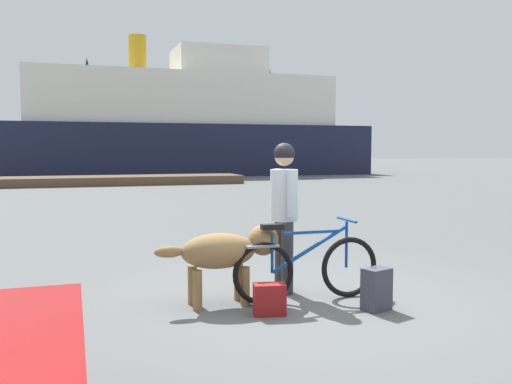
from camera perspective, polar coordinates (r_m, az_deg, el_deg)
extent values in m
plane|color=#595B5B|center=(6.22, 5.77, -11.17)|extent=(160.00, 160.00, 0.00)
torus|color=black|center=(6.37, 9.62, -7.66)|extent=(0.69, 0.06, 0.69)
torus|color=black|center=(5.97, 0.77, -8.43)|extent=(0.69, 0.06, 0.69)
cube|color=navy|center=(6.09, 5.80, -4.16)|extent=(0.66, 0.03, 0.03)
cube|color=navy|center=(6.11, 5.62, -5.88)|extent=(0.88, 0.03, 0.49)
cylinder|color=navy|center=(5.95, 1.68, -6.38)|extent=(0.03, 0.03, 0.42)
cylinder|color=navy|center=(6.30, 9.33, -5.38)|extent=(0.03, 0.03, 0.52)
cube|color=black|center=(5.91, 1.69, -3.62)|extent=(0.24, 0.10, 0.06)
cylinder|color=navy|center=(6.26, 9.36, -2.85)|extent=(0.03, 0.44, 0.03)
cube|color=slate|center=(5.90, 0.59, -5.60)|extent=(0.36, 0.14, 0.02)
cylinder|color=#333338|center=(6.60, 2.54, -6.48)|extent=(0.14, 0.14, 0.84)
cylinder|color=#333338|center=(6.40, 3.25, -6.83)|extent=(0.14, 0.14, 0.84)
cylinder|color=silver|center=(6.40, 2.92, -0.32)|extent=(0.32, 0.32, 0.60)
cylinder|color=silver|center=(6.60, 2.23, 0.13)|extent=(0.09, 0.09, 0.53)
cylinder|color=silver|center=(6.19, 3.66, -0.16)|extent=(0.09, 0.09, 0.53)
sphere|color=tan|center=(6.38, 2.93, 3.73)|extent=(0.23, 0.23, 0.23)
sphere|color=black|center=(6.38, 2.93, 4.00)|extent=(0.25, 0.25, 0.25)
ellipsoid|color=olive|center=(5.93, -3.90, -6.09)|extent=(0.81, 0.45, 0.38)
sphere|color=olive|center=(6.06, 0.74, -5.00)|extent=(0.33, 0.33, 0.33)
ellipsoid|color=olive|center=(5.82, -8.94, -6.13)|extent=(0.32, 0.12, 0.12)
cylinder|color=olive|center=(6.20, -1.81, -9.19)|extent=(0.10, 0.10, 0.42)
cylinder|color=olive|center=(5.97, -1.13, -9.73)|extent=(0.10, 0.10, 0.42)
cylinder|color=olive|center=(6.07, -6.58, -9.50)|extent=(0.10, 0.10, 0.42)
cylinder|color=olive|center=(5.84, -6.08, -10.07)|extent=(0.10, 0.10, 0.42)
cube|color=#3F3F4C|center=(5.95, 12.34, -9.78)|extent=(0.33, 0.28, 0.44)
cube|color=maroon|center=(5.67, 1.41, -11.03)|extent=(0.35, 0.24, 0.32)
cube|color=brown|center=(26.73, -19.99, 1.04)|extent=(17.16, 2.62, 0.40)
cube|color=#191E38|center=(36.41, -7.52, 4.30)|extent=(23.72, 7.08, 3.18)
cube|color=silver|center=(36.55, -7.57, 9.31)|extent=(18.97, 5.95, 3.20)
cube|color=silver|center=(37.36, -3.94, 13.09)|extent=(5.69, 4.25, 1.80)
cylinder|color=#BF8C19|center=(36.47, -12.14, 13.70)|extent=(1.10, 1.10, 2.40)
cylinder|color=#4C331E|center=(49.38, -12.02, 3.61)|extent=(0.34, 0.34, 2.04)
cone|color=#19471E|center=(49.55, -12.11, 9.17)|extent=(3.60, 3.60, 7.57)
cylinder|color=#4C331E|center=(55.43, 1.02, 3.79)|extent=(0.46, 0.46, 2.04)
cone|color=#143819|center=(55.65, 1.02, 9.64)|extent=(4.13, 4.13, 9.31)
cylinder|color=#4C331E|center=(56.65, -16.88, 4.17)|extent=(0.34, 0.34, 3.14)
cone|color=#143819|center=(56.89, -17.00, 9.47)|extent=(3.28, 3.28, 7.37)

